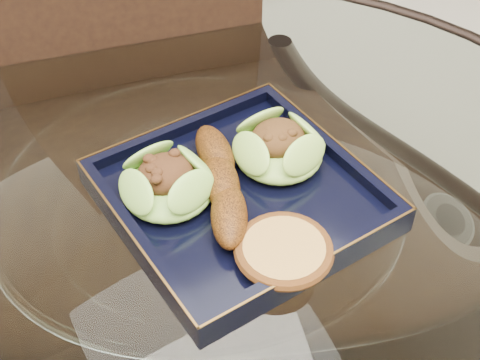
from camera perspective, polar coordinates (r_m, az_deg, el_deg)
dining_table at (r=0.86m, az=-2.95°, el=-11.40°), size 1.13×1.13×0.77m
dining_chair at (r=1.09m, az=-6.65°, el=-1.09°), size 0.50×0.50×0.97m
navy_plate at (r=0.75m, az=-0.00°, el=-1.65°), size 0.29×0.29×0.02m
lettuce_wrap_left at (r=0.73m, az=-6.19°, el=-0.43°), size 0.12×0.12×0.04m
lettuce_wrap_right at (r=0.77m, az=3.32°, el=2.64°), size 0.13×0.13×0.04m
roasted_plantain at (r=0.73m, az=-1.58°, el=-0.18°), size 0.10×0.19×0.03m
crumb_patty at (r=0.68m, az=3.76°, el=-6.13°), size 0.09×0.09×0.02m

